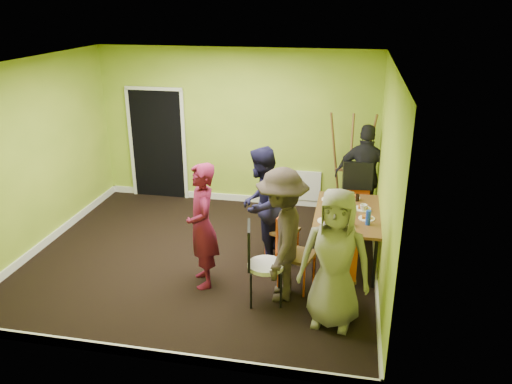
# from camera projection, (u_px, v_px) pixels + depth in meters

# --- Properties ---
(ground) EXTENTS (5.00, 5.00, 0.00)m
(ground) POSITION_uv_depth(u_px,v_px,m) (203.00, 257.00, 7.36)
(ground) COLOR black
(ground) RESTS_ON ground
(room_walls) EXTENTS (5.04, 4.54, 2.82)m
(room_walls) POSITION_uv_depth(u_px,v_px,m) (199.00, 194.00, 7.04)
(room_walls) COLOR #86A92B
(room_walls) RESTS_ON ground
(dining_table) EXTENTS (0.90, 1.50, 0.75)m
(dining_table) POSITION_uv_depth(u_px,v_px,m) (347.00, 216.00, 7.04)
(dining_table) COLOR black
(dining_table) RESTS_ON ground
(chair_left_far) EXTENTS (0.53, 0.53, 0.97)m
(chair_left_far) POSITION_uv_depth(u_px,v_px,m) (277.00, 223.00, 7.18)
(chair_left_far) COLOR #E55115
(chair_left_far) RESTS_ON ground
(chair_left_near) EXTENTS (0.52, 0.52, 1.02)m
(chair_left_near) POSITION_uv_depth(u_px,v_px,m) (291.00, 247.00, 6.44)
(chair_left_near) COLOR #E55115
(chair_left_near) RESTS_ON ground
(chair_back_end) EXTENTS (0.52, 0.59, 1.13)m
(chair_back_end) POSITION_uv_depth(u_px,v_px,m) (357.00, 183.00, 7.98)
(chair_back_end) COLOR #E55115
(chair_back_end) RESTS_ON ground
(chair_front_end) EXTENTS (0.44, 0.44, 0.98)m
(chair_front_end) POSITION_uv_depth(u_px,v_px,m) (339.00, 270.00, 5.93)
(chair_front_end) COLOR #E55115
(chair_front_end) RESTS_ON ground
(chair_bentwood) EXTENTS (0.49, 0.47, 1.04)m
(chair_bentwood) POSITION_uv_depth(u_px,v_px,m) (260.00, 260.00, 6.11)
(chair_bentwood) COLOR black
(chair_bentwood) RESTS_ON ground
(easel) EXTENTS (0.75, 0.71, 1.88)m
(easel) POSITION_uv_depth(u_px,v_px,m) (350.00, 168.00, 8.28)
(easel) COLOR brown
(easel) RESTS_ON ground
(plate_near_left) EXTENTS (0.22, 0.22, 0.01)m
(plate_near_left) POSITION_uv_depth(u_px,v_px,m) (329.00, 199.00, 7.46)
(plate_near_left) COLOR white
(plate_near_left) RESTS_ON dining_table
(plate_near_right) EXTENTS (0.25, 0.25, 0.01)m
(plate_near_right) POSITION_uv_depth(u_px,v_px,m) (326.00, 221.00, 6.74)
(plate_near_right) COLOR white
(plate_near_right) RESTS_ON dining_table
(plate_far_back) EXTENTS (0.24, 0.24, 0.01)m
(plate_far_back) POSITION_uv_depth(u_px,v_px,m) (352.00, 198.00, 7.52)
(plate_far_back) COLOR white
(plate_far_back) RESTS_ON dining_table
(plate_far_front) EXTENTS (0.23, 0.23, 0.01)m
(plate_far_front) POSITION_uv_depth(u_px,v_px,m) (347.00, 229.00, 6.50)
(plate_far_front) COLOR white
(plate_far_front) RESTS_ON dining_table
(plate_wall_back) EXTENTS (0.24, 0.24, 0.01)m
(plate_wall_back) POSITION_uv_depth(u_px,v_px,m) (363.00, 209.00, 7.13)
(plate_wall_back) COLOR white
(plate_wall_back) RESTS_ON dining_table
(plate_wall_front) EXTENTS (0.22, 0.22, 0.01)m
(plate_wall_front) POSITION_uv_depth(u_px,v_px,m) (367.00, 218.00, 6.82)
(plate_wall_front) COLOR white
(plate_wall_front) RESTS_ON dining_table
(thermos) EXTENTS (0.07, 0.07, 0.22)m
(thermos) POSITION_uv_depth(u_px,v_px,m) (342.00, 206.00, 6.96)
(thermos) COLOR white
(thermos) RESTS_ON dining_table
(blue_bottle) EXTENTS (0.07, 0.07, 0.20)m
(blue_bottle) POSITION_uv_depth(u_px,v_px,m) (368.00, 218.00, 6.61)
(blue_bottle) COLOR #173BB0
(blue_bottle) RESTS_ON dining_table
(orange_bottle) EXTENTS (0.03, 0.03, 0.08)m
(orange_bottle) POSITION_uv_depth(u_px,v_px,m) (340.00, 206.00, 7.14)
(orange_bottle) COLOR #E55115
(orange_bottle) RESTS_ON dining_table
(glass_mid) EXTENTS (0.07, 0.07, 0.09)m
(glass_mid) POSITION_uv_depth(u_px,v_px,m) (340.00, 204.00, 7.19)
(glass_mid) COLOR black
(glass_mid) RESTS_ON dining_table
(glass_back) EXTENTS (0.06, 0.06, 0.11)m
(glass_back) POSITION_uv_depth(u_px,v_px,m) (357.00, 198.00, 7.40)
(glass_back) COLOR black
(glass_back) RESTS_ON dining_table
(glass_front) EXTENTS (0.07, 0.07, 0.09)m
(glass_front) POSITION_uv_depth(u_px,v_px,m) (352.00, 223.00, 6.59)
(glass_front) COLOR black
(glass_front) RESTS_ON dining_table
(cup_a) EXTENTS (0.12, 0.12, 0.09)m
(cup_a) POSITION_uv_depth(u_px,v_px,m) (335.00, 215.00, 6.83)
(cup_a) COLOR white
(cup_a) RESTS_ON dining_table
(cup_b) EXTENTS (0.10, 0.10, 0.10)m
(cup_b) POSITION_uv_depth(u_px,v_px,m) (364.00, 208.00, 7.06)
(cup_b) COLOR white
(cup_b) RESTS_ON dining_table
(person_standing) EXTENTS (0.62, 0.72, 1.68)m
(person_standing) POSITION_uv_depth(u_px,v_px,m) (202.00, 226.00, 6.40)
(person_standing) COLOR maroon
(person_standing) RESTS_ON ground
(person_left_far) EXTENTS (0.75, 0.90, 1.67)m
(person_left_far) POSITION_uv_depth(u_px,v_px,m) (261.00, 204.00, 7.08)
(person_left_far) COLOR #151432
(person_left_far) RESTS_ON ground
(person_left_near) EXTENTS (0.70, 1.14, 1.72)m
(person_left_near) POSITION_uv_depth(u_px,v_px,m) (282.00, 235.00, 6.10)
(person_left_near) COLOR #302620
(person_left_near) RESTS_ON ground
(person_back_end) EXTENTS (1.05, 0.55, 1.71)m
(person_back_end) POSITION_uv_depth(u_px,v_px,m) (365.00, 176.00, 8.13)
(person_back_end) COLOR black
(person_back_end) RESTS_ON ground
(person_front_end) EXTENTS (0.88, 0.63, 1.67)m
(person_front_end) POSITION_uv_depth(u_px,v_px,m) (335.00, 259.00, 5.60)
(person_front_end) COLOR gray
(person_front_end) RESTS_ON ground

